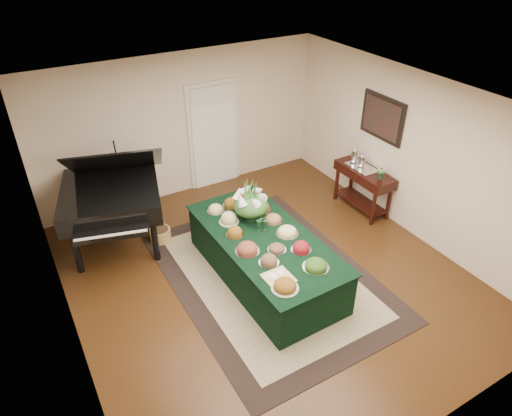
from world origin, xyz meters
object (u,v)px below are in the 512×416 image
grand_piano (111,195)px  buffet_table (265,257)px  mahogany_sideboard (364,179)px  floral_centerpiece (251,201)px

grand_piano → buffet_table: bearing=-49.6°
buffet_table → grand_piano: size_ratio=1.31×
grand_piano → mahogany_sideboard: 4.37m
floral_centerpiece → mahogany_sideboard: (2.47, 0.22, -0.42)m
buffet_table → grand_piano: grand_piano is taller
buffet_table → floral_centerpiece: bearing=84.0°
mahogany_sideboard → floral_centerpiece: bearing=-174.9°
grand_piano → mahogany_sideboard: (4.18, -1.22, -0.29)m
buffet_table → mahogany_sideboard: size_ratio=2.29×
buffet_table → floral_centerpiece: 0.85m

